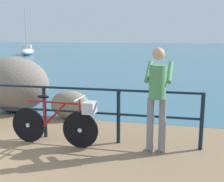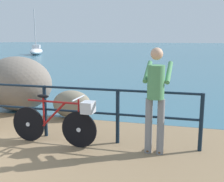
% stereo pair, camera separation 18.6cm
% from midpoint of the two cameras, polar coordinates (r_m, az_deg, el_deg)
% --- Properties ---
extents(ground_plane, '(120.00, 120.00, 0.10)m').
position_cam_midpoint_polar(ground_plane, '(23.45, 2.84, 6.11)').
color(ground_plane, '#846B4C').
extents(sea_surface, '(120.00, 90.00, 0.01)m').
position_cam_midpoint_polar(sea_surface, '(51.29, 8.29, 8.72)').
color(sea_surface, '#38667A').
rests_on(sea_surface, ground_plane).
extents(bicycle, '(1.70, 0.48, 0.92)m').
position_cam_midpoint_polar(bicycle, '(5.12, -11.46, -6.02)').
color(bicycle, black).
rests_on(bicycle, ground_plane).
extents(person_at_railing, '(0.46, 0.65, 1.78)m').
position_cam_midpoint_polar(person_at_railing, '(4.65, 8.12, -0.92)').
color(person_at_railing, slate).
rests_on(person_at_railing, ground_plane).
extents(breakwater_boulder_main, '(1.89, 1.42, 1.44)m').
position_cam_midpoint_polar(breakwater_boulder_main, '(7.81, -20.08, 1.32)').
color(breakwater_boulder_main, slate).
rests_on(breakwater_boulder_main, ground).
extents(breakwater_boulder_right, '(0.96, 0.63, 0.68)m').
position_cam_midpoint_polar(breakwater_boulder_right, '(6.83, -9.36, -2.75)').
color(breakwater_boulder_right, gray).
rests_on(breakwater_boulder_right, ground).
extents(sailboat, '(2.89, 4.56, 4.90)m').
position_cam_midpoint_polar(sailboat, '(32.58, -17.09, 7.85)').
color(sailboat, white).
rests_on(sailboat, sea_surface).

